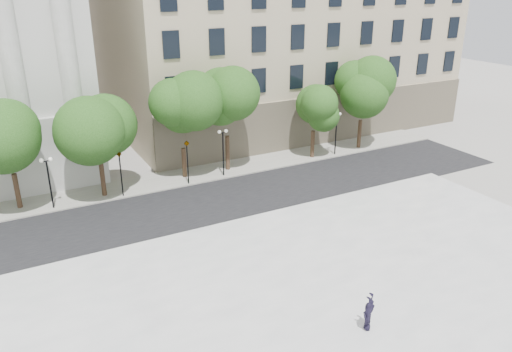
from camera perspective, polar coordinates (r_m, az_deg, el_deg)
name	(u,v)px	position (r m, az deg, el deg)	size (l,w,h in m)	color
plaza	(268,334)	(24.27, 1.36, -17.66)	(44.00, 22.00, 0.45)	white
street	(164,214)	(36.19, -10.47, -4.29)	(60.00, 8.00, 0.02)	black
far_sidewalk	(140,185)	(41.47, -13.10, -0.99)	(60.00, 4.00, 0.12)	#AFABA1
building_east	(266,21)	(60.07, 1.15, 17.34)	(36.00, 26.15, 23.00)	tan
traffic_light_west	(119,151)	(38.27, -15.44, 2.77)	(0.44, 1.86, 4.24)	black
traffic_light_east	(186,141)	(39.67, -7.96, 4.00)	(1.05, 1.84, 4.24)	black
person_lying	(367,325)	(24.57, 12.56, -16.27)	(0.68, 0.45, 1.87)	black
street_trees	(120,127)	(39.03, -15.28, 5.43)	(47.23, 5.36, 7.97)	#382619
lamp_posts	(140,157)	(39.16, -13.13, 2.12)	(37.48, 0.28, 4.56)	black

